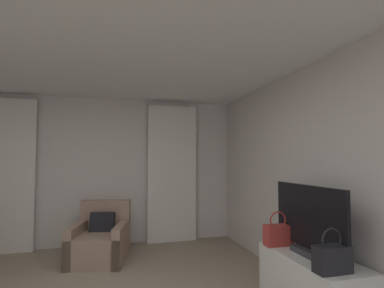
{
  "coord_description": "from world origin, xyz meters",
  "views": [
    {
      "loc": [
        0.31,
        -2.52,
        1.5
      ],
      "look_at": [
        1.34,
        1.34,
        1.71
      ],
      "focal_mm": 27.75,
      "sensor_mm": 36.0,
      "label": 1
    }
  ],
  "objects_px": {
    "handbag_primary": "(278,234)",
    "handbag_secondary": "(332,258)",
    "armchair": "(100,241)",
    "tv_console": "(312,285)",
    "tv_flatscreen": "(309,222)"
  },
  "relations": [
    {
      "from": "armchair",
      "to": "handbag_primary",
      "type": "bearing_deg",
      "value": -42.54
    },
    {
      "from": "armchair",
      "to": "tv_flatscreen",
      "type": "xyz_separation_m",
      "value": [
        2.05,
        -2.12,
        0.61
      ]
    },
    {
      "from": "handbag_primary",
      "to": "handbag_secondary",
      "type": "relative_size",
      "value": 1.0
    },
    {
      "from": "tv_console",
      "to": "handbag_secondary",
      "type": "relative_size",
      "value": 3.13
    },
    {
      "from": "handbag_primary",
      "to": "handbag_secondary",
      "type": "height_order",
      "value": "same"
    },
    {
      "from": "armchair",
      "to": "tv_console",
      "type": "xyz_separation_m",
      "value": [
        2.05,
        -2.16,
        0.01
      ]
    },
    {
      "from": "armchair",
      "to": "tv_flatscreen",
      "type": "bearing_deg",
      "value": -46.02
    },
    {
      "from": "handbag_primary",
      "to": "armchair",
      "type": "bearing_deg",
      "value": 137.46
    },
    {
      "from": "tv_flatscreen",
      "to": "handbag_primary",
      "type": "relative_size",
      "value": 2.84
    },
    {
      "from": "armchair",
      "to": "tv_flatscreen",
      "type": "distance_m",
      "value": 3.01
    },
    {
      "from": "tv_console",
      "to": "tv_flatscreen",
      "type": "height_order",
      "value": "tv_flatscreen"
    },
    {
      "from": "tv_console",
      "to": "handbag_primary",
      "type": "relative_size",
      "value": 3.13
    },
    {
      "from": "armchair",
      "to": "tv_console",
      "type": "bearing_deg",
      "value": -46.45
    },
    {
      "from": "tv_console",
      "to": "tv_flatscreen",
      "type": "distance_m",
      "value": 0.6
    },
    {
      "from": "tv_flatscreen",
      "to": "handbag_primary",
      "type": "bearing_deg",
      "value": 109.34
    }
  ]
}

